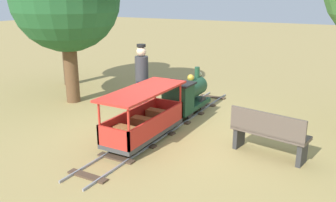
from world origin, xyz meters
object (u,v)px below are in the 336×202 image
at_px(locomotive, 186,94).
at_px(passenger_car, 144,120).
at_px(oak_tree_distant, 63,5).
at_px(conductor_person, 142,74).
at_px(park_bench, 269,133).

relative_size(locomotive, passenger_car, 0.72).
bearing_deg(oak_tree_distant, passenger_car, -30.21).
xyz_separation_m(conductor_person, park_bench, (3.11, -0.85, -0.54)).
distance_m(conductor_person, park_bench, 3.27).
xyz_separation_m(locomotive, park_bench, (2.20, -1.28, -0.07)).
height_order(locomotive, passenger_car, locomotive).
relative_size(conductor_person, oak_tree_distant, 0.48).
height_order(conductor_person, park_bench, conductor_person).
distance_m(locomotive, passenger_car, 1.77).
distance_m(park_bench, oak_tree_distant, 7.22).
distance_m(locomotive, oak_tree_distant, 4.88).
bearing_deg(conductor_person, oak_tree_distant, 160.49).
bearing_deg(locomotive, conductor_person, -154.35).
height_order(passenger_car, conductor_person, conductor_person).
xyz_separation_m(locomotive, passenger_car, (0.00, -1.76, -0.06)).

